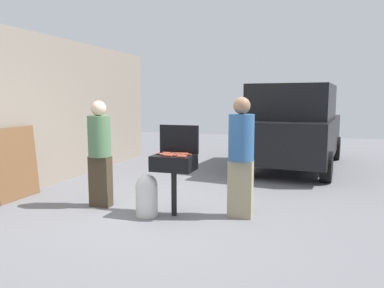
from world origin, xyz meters
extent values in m
plane|color=slate|center=(0.00, 0.00, 0.00)|extent=(24.00, 24.00, 0.00)
cube|color=gray|center=(-2.93, 1.00, 1.45)|extent=(0.24, 8.00, 2.91)
cylinder|color=black|center=(0.17, -0.05, 0.34)|extent=(0.08, 0.08, 0.67)
cube|color=black|center=(0.17, -0.05, 0.78)|extent=(0.60, 0.44, 0.22)
cube|color=black|center=(0.17, 0.17, 1.10)|extent=(0.60, 0.05, 0.42)
cylinder|color=#AD4228|center=(0.27, -0.04, 0.90)|extent=(0.13, 0.03, 0.03)
cylinder|color=#AD4228|center=(0.13, -0.19, 0.90)|extent=(0.13, 0.04, 0.03)
cylinder|color=#C6593D|center=(0.17, 0.06, 0.90)|extent=(0.13, 0.03, 0.03)
cylinder|color=#AD4228|center=(0.30, 0.05, 0.90)|extent=(0.13, 0.03, 0.03)
cylinder|color=#C6593D|center=(0.03, 0.06, 0.90)|extent=(0.13, 0.04, 0.03)
cylinder|color=#B74C33|center=(0.18, -0.14, 0.90)|extent=(0.13, 0.03, 0.03)
cylinder|color=#AD4228|center=(0.18, -0.08, 0.90)|extent=(0.13, 0.03, 0.03)
cylinder|color=#C6593D|center=(0.05, -0.12, 0.90)|extent=(0.13, 0.04, 0.03)
cylinder|color=#AD4228|center=(-0.02, -0.06, 0.90)|extent=(0.13, 0.03, 0.03)
cylinder|color=#AD4228|center=(0.29, 0.08, 0.90)|extent=(0.13, 0.03, 0.03)
cylinder|color=#AD4228|center=(0.36, 0.00, 0.90)|extent=(0.13, 0.03, 0.03)
cylinder|color=#C6593D|center=(0.33, -0.12, 0.90)|extent=(0.13, 0.03, 0.03)
cylinder|color=#AD4228|center=(0.10, -0.02, 0.90)|extent=(0.13, 0.03, 0.03)
cylinder|color=#B74C33|center=(0.35, -0.21, 0.90)|extent=(0.13, 0.03, 0.03)
cylinder|color=silver|center=(-0.20, -0.18, 0.23)|extent=(0.32, 0.32, 0.46)
sphere|color=silver|center=(-0.20, -0.18, 0.46)|extent=(0.31, 0.31, 0.31)
cube|color=#3F3323|center=(-1.09, 0.02, 0.40)|extent=(0.33, 0.18, 0.80)
cylinder|color=#4C724C|center=(-1.09, 0.02, 1.12)|extent=(0.35, 0.35, 0.63)
sphere|color=beige|center=(-1.09, 0.02, 1.55)|extent=(0.23, 0.23, 0.23)
cube|color=gray|center=(1.11, 0.18, 0.41)|extent=(0.35, 0.19, 0.83)
cylinder|color=#2D598C|center=(1.11, 0.18, 1.16)|extent=(0.36, 0.36, 0.66)
sphere|color=#936B4C|center=(1.11, 0.18, 1.60)|extent=(0.24, 0.24, 0.24)
cube|color=black|center=(1.61, 4.55, 0.77)|extent=(2.35, 4.57, 0.90)
cube|color=black|center=(1.59, 4.36, 1.62)|extent=(2.02, 2.77, 0.80)
cylinder|color=black|center=(2.34, 2.93, 0.32)|extent=(0.29, 0.66, 0.64)
cylinder|color=black|center=(0.55, 3.12, 0.32)|extent=(0.29, 0.66, 0.64)
cylinder|color=black|center=(2.66, 5.99, 0.32)|extent=(0.29, 0.66, 0.64)
cylinder|color=black|center=(0.87, 6.18, 0.32)|extent=(0.29, 0.66, 0.64)
cube|color=brown|center=(-2.68, -0.03, 0.61)|extent=(0.12, 0.90, 1.22)
camera|label=1|loc=(2.08, -4.98, 1.71)|focal=34.77mm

